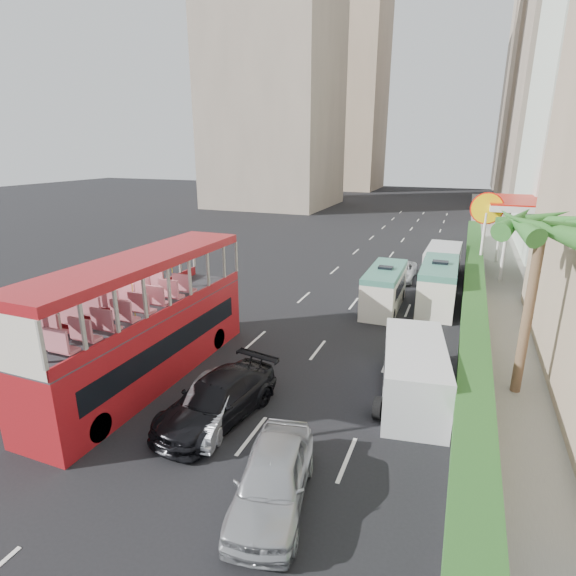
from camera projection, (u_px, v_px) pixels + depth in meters
The scene contains 19 objects.
ground_plane at pixel (286, 407), 16.33m from camera, with size 200.00×200.00×0.00m, color black.
double_decker_bus at pixel (145, 320), 17.69m from camera, with size 2.50×11.00×5.06m, color maroon.
car_silver_lane_a at pixel (214, 421), 15.50m from camera, with size 1.44×4.14×1.37m, color #AEB1B5.
car_silver_lane_b at pixel (273, 502), 11.95m from camera, with size 1.81×4.50×1.53m, color #AEB1B5.
car_black at pixel (218, 419), 15.63m from camera, with size 2.13×5.24×1.52m, color black.
van_asset at pixel (399, 279), 32.15m from camera, with size 2.05×4.45×1.24m, color silver.
minibus_near at pixel (384, 289), 26.01m from camera, with size 1.80×5.41×2.40m, color silver.
minibus_far at pixel (438, 285), 26.31m from camera, with size 1.97×5.90×2.61m, color silver.
panel_van_near at pixel (414, 373), 16.55m from camera, with size 2.15×5.37×2.15m, color silver.
panel_van_far at pixel (442, 263), 32.20m from camera, with size 2.23×5.58×2.23m, color silver.
sidewalk at pixel (510, 266), 35.31m from camera, with size 6.00×120.00×0.18m, color #99968C.
kerb_wall at pixel (472, 296), 26.37m from camera, with size 0.30×44.00×1.00m, color silver.
hedge at pixel (474, 282), 26.11m from camera, with size 1.10×44.00×0.70m, color #2D6626.
palm_tree at pixel (528, 312), 16.13m from camera, with size 0.36×0.36×6.40m, color brown.
shell_station at pixel (533, 238), 32.39m from camera, with size 6.50×8.00×5.50m, color silver.
tower_far_a at pixel (557, 68), 76.50m from camera, with size 14.00×14.00×44.00m, color tan.
tower_far_b at pixel (539, 94), 96.61m from camera, with size 14.00×14.00×40.00m, color gray.
tower_left_a at pixel (274, 26), 65.77m from camera, with size 18.00×18.00×52.00m, color gray.
tower_left_b at pixel (346, 80), 97.01m from camera, with size 16.00×16.00×46.00m, color tan.
Camera 1 is at (5.34, -13.25, 9.02)m, focal length 28.00 mm.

